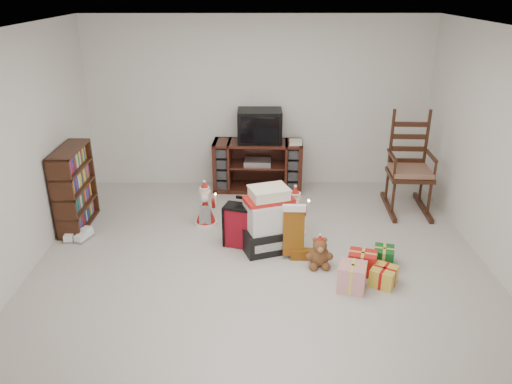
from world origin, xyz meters
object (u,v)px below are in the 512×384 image
rocking_chair (408,175)px  mrs_claus_figurine (205,208)px  teddy_bear (319,254)px  bookshelf (74,189)px  gift_cluster (375,269)px  crt_television (260,126)px  tv_stand (258,166)px  gift_pile (269,223)px  red_suitcase (242,226)px  santa_figurine (294,216)px  sneaker_pair (77,236)px

rocking_chair → mrs_claus_figurine: bearing=-166.2°
teddy_bear → bookshelf: bearing=161.0°
gift_cluster → crt_television: size_ratio=1.34×
teddy_bear → crt_television: (-0.62, 2.24, 0.82)m
crt_television → tv_stand: bearing=-138.0°
gift_pile → red_suitcase: bearing=149.1°
santa_figurine → tv_stand: bearing=106.7°
red_suitcase → santa_figurine: bearing=43.0°
santa_figurine → mrs_claus_figurine: 1.15m
rocking_chair → gift_pile: rocking_chair is taller
tv_stand → gift_pile: 1.82m
santa_figurine → mrs_claus_figurine: bearing=166.0°
santa_figurine → gift_cluster: 1.29m
bookshelf → crt_television: crt_television is taller
santa_figurine → crt_television: (-0.41, 1.48, 0.73)m
red_suitcase → gift_cluster: red_suitcase is taller
rocking_chair → santa_figurine: (-1.60, -0.79, -0.23)m
red_suitcase → gift_pile: bearing=5.6°
red_suitcase → sneaker_pair: red_suitcase is taller
tv_stand → sneaker_pair: bearing=-141.3°
bookshelf → gift_cluster: bearing=-20.2°
rocking_chair → sneaker_pair: rocking_chair is taller
red_suitcase → tv_stand: bearing=101.6°
santa_figurine → gift_pile: bearing=-132.3°
rocking_chair → teddy_bear: (-1.38, -1.54, -0.32)m
teddy_bear → gift_cluster: bearing=-26.6°
mrs_claus_figurine → crt_television: bearing=59.4°
bookshelf → mrs_claus_figurine: (1.63, 0.02, -0.27)m
bookshelf → crt_television: (2.34, 1.22, 0.48)m
tv_stand → red_suitcase: tv_stand is taller
mrs_claus_figurine → gift_cluster: bearing=-34.8°
tv_stand → crt_television: crt_television is taller
rocking_chair → tv_stand: bearing=165.0°
tv_stand → crt_television: (0.03, 0.03, 0.60)m
sneaker_pair → crt_television: (2.24, 1.61, 0.93)m
gift_pile → sneaker_pair: bearing=155.7°
bookshelf → rocking_chair: size_ratio=0.74×
red_suitcase → santa_figurine: size_ratio=0.94×
tv_stand → red_suitcase: 1.77m
rocking_chair → gift_cluster: size_ratio=1.63×
gift_pile → sneaker_pair: 2.35m
sneaker_pair → red_suitcase: bearing=0.0°
rocking_chair → gift_pile: bearing=-146.0°
teddy_bear → sneaker_pair: size_ratio=1.02×
rocking_chair → crt_television: 2.18m
mrs_claus_figurine → gift_pile: bearing=-39.1°
red_suitcase → crt_television: crt_television is taller
mrs_claus_figurine → gift_cluster: size_ratio=0.70×
gift_pile → crt_television: crt_television is taller
sneaker_pair → crt_television: size_ratio=0.53×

